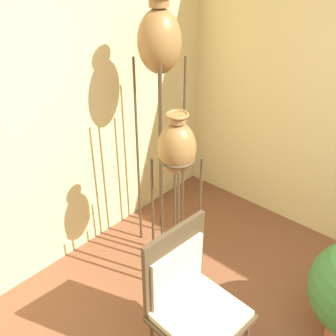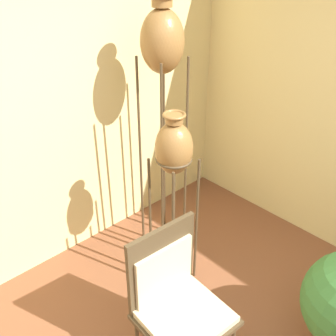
# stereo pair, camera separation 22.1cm
# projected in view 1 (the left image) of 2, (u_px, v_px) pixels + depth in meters

# --- Properties ---
(wall_back) EXTENTS (8.00, 0.06, 2.70)m
(wall_back) POSITION_uv_depth(u_px,v_px,m) (9.00, 119.00, 2.63)
(wall_back) COLOR beige
(wall_back) RESTS_ON ground_plane
(vase_stand_tall) EXTENTS (0.32, 0.32, 2.07)m
(vase_stand_tall) POSITION_uv_depth(u_px,v_px,m) (159.00, 48.00, 2.77)
(vase_stand_tall) COLOR #473823
(vase_stand_tall) RESTS_ON ground_plane
(vase_stand_medium) EXTENTS (0.27, 0.27, 1.43)m
(vase_stand_medium) POSITION_uv_depth(u_px,v_px,m) (177.00, 152.00, 2.66)
(vase_stand_medium) COLOR #473823
(vase_stand_medium) RESTS_ON ground_plane
(chair) EXTENTS (0.53, 0.50, 1.02)m
(chair) POSITION_uv_depth(u_px,v_px,m) (190.00, 297.00, 2.31)
(chair) COLOR #473823
(chair) RESTS_ON ground_plane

